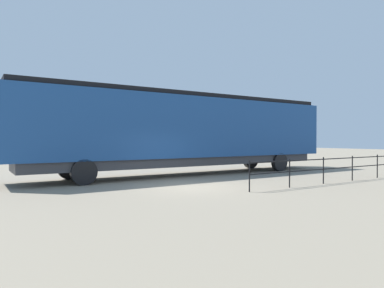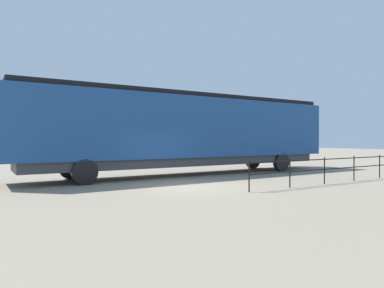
{
  "view_description": "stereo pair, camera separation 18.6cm",
  "coord_description": "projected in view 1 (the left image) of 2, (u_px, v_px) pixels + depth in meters",
  "views": [
    {
      "loc": [
        11.79,
        -7.53,
        1.93
      ],
      "look_at": [
        0.26,
        -0.04,
        1.74
      ],
      "focal_mm": 32.18,
      "sensor_mm": 36.0,
      "label": 1
    },
    {
      "loc": [
        11.89,
        -7.38,
        1.93
      ],
      "look_at": [
        0.26,
        -0.04,
        1.74
      ],
      "focal_mm": 32.18,
      "sensor_mm": 36.0,
      "label": 2
    }
  ],
  "objects": [
    {
      "name": "platform_fence",
      "position": [
        338.0,
        165.0,
        15.49
      ],
      "size": [
        0.05,
        10.8,
        1.16
      ],
      "color": "black",
      "rests_on": "ground_plane"
    },
    {
      "name": "locomotive",
      "position": [
        194.0,
        130.0,
        19.0
      ],
      "size": [
        2.84,
        18.4,
        4.38
      ],
      "color": "navy",
      "rests_on": "ground_plane"
    },
    {
      "name": "ground_plane",
      "position": [
        189.0,
        187.0,
        14.01
      ],
      "size": [
        120.0,
        120.0,
        0.0
      ],
      "primitive_type": "plane",
      "color": "gray"
    }
  ]
}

